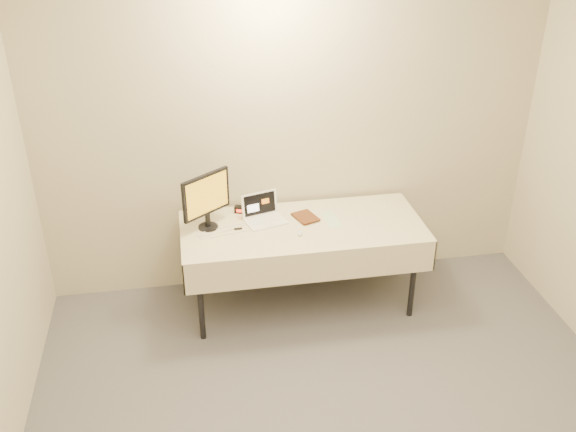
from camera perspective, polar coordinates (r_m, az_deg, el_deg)
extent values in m
cube|color=beige|center=(5.06, 0.38, 7.72)|extent=(4.00, 0.10, 2.70)
cylinder|color=black|center=(4.80, -7.78, -7.46)|extent=(0.04, 0.04, 0.69)
cylinder|color=black|center=(5.09, 11.05, -5.51)|extent=(0.04, 0.04, 0.69)
cylinder|color=black|center=(5.29, -8.13, -3.75)|extent=(0.04, 0.04, 0.69)
cylinder|color=black|center=(5.55, 9.01, -2.18)|extent=(0.04, 0.04, 0.69)
cube|color=gray|center=(4.93, 1.30, -1.12)|extent=(1.80, 0.75, 0.04)
cube|color=beige|center=(4.91, 1.30, -0.88)|extent=(1.86, 0.81, 0.01)
cube|color=beige|center=(4.65, 2.24, -4.66)|extent=(1.86, 0.01, 0.25)
cube|color=beige|center=(5.32, 0.46, -0.01)|extent=(1.86, 0.01, 0.25)
cube|color=beige|center=(4.91, -9.40, -3.10)|extent=(0.01, 0.81, 0.25)
cube|color=beige|center=(5.22, 11.32, -1.24)|extent=(0.01, 0.81, 0.25)
cube|color=white|center=(4.95, -2.00, -0.51)|extent=(0.34, 0.28, 0.02)
cube|color=white|center=(4.99, -2.56, 1.10)|extent=(0.29, 0.12, 0.19)
cube|color=black|center=(4.99, -2.56, 1.10)|extent=(0.25, 0.10, 0.16)
cylinder|color=black|center=(4.92, -7.11, -0.96)|extent=(0.21, 0.21, 0.01)
cube|color=black|center=(4.89, -7.15, -0.34)|extent=(0.04, 0.04, 0.11)
cube|color=black|center=(4.79, -7.30, 1.91)|extent=(0.36, 0.28, 0.32)
cube|color=gold|center=(4.79, -7.30, 1.91)|extent=(0.31, 0.23, 0.28)
imported|color=brown|center=(4.93, 0.82, 0.62)|extent=(0.15, 0.07, 0.21)
cube|color=black|center=(5.10, -4.03, 0.58)|extent=(0.14, 0.09, 0.05)
cube|color=#FF240C|center=(5.07, -4.10, 0.44)|extent=(0.09, 0.03, 0.02)
ellipsoid|color=silver|center=(4.79, 1.05, -1.51)|extent=(0.06, 0.09, 0.02)
cube|color=#BBEBBC|center=(5.00, 3.89, -0.31)|extent=(0.13, 0.28, 0.00)
cube|color=black|center=(4.87, -4.46, -1.14)|extent=(0.06, 0.02, 0.01)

